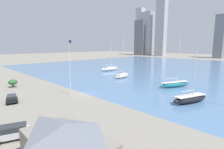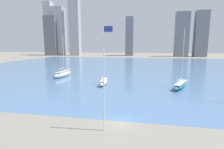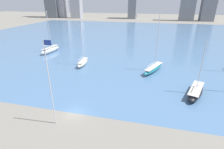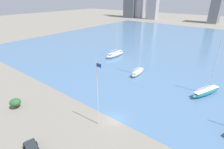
{
  "view_description": "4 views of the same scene",
  "coord_description": "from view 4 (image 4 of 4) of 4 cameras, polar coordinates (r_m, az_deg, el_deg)",
  "views": [
    {
      "loc": [
        36.46,
        -26.24,
        12.53
      ],
      "look_at": [
        0.57,
        9.31,
        4.11
      ],
      "focal_mm": 28.0,
      "sensor_mm": 36.0,
      "label": 1
    },
    {
      "loc": [
        3.29,
        -24.95,
        11.49
      ],
      "look_at": [
        -4.99,
        19.94,
        3.85
      ],
      "focal_mm": 28.0,
      "sensor_mm": 36.0,
      "label": 2
    },
    {
      "loc": [
        12.76,
        -23.68,
        18.76
      ],
      "look_at": [
        3.26,
        14.84,
        1.75
      ],
      "focal_mm": 28.0,
      "sensor_mm": 36.0,
      "label": 3
    },
    {
      "loc": [
        18.57,
        -24.49,
        24.86
      ],
      "look_at": [
        -7.89,
        9.03,
        5.42
      ],
      "focal_mm": 28.0,
      "sensor_mm": 36.0,
      "label": 4
    }
  ],
  "objects": [
    {
      "name": "sailboat_teal",
      "position": [
        54.08,
        28.37,
        -4.97
      ],
      "size": [
        6.07,
        10.66,
        15.8
      ],
      "rotation": [
        0.0,
        0.0,
        -0.41
      ],
      "color": "#1E757F",
      "rests_on": "harbor_water"
    },
    {
      "name": "parked_wagon_black",
      "position": [
        35.27,
        -24.7,
        -21.15
      ],
      "size": [
        4.58,
        3.09,
        1.62
      ],
      "rotation": [
        0.0,
        0.0,
        -1.82
      ],
      "color": "black",
      "rests_on": "ground_plane"
    },
    {
      "name": "sailboat_white",
      "position": [
        77.15,
        1.02,
        6.6
      ],
      "size": [
        3.08,
        10.28,
        15.19
      ],
      "rotation": [
        0.0,
        0.0,
        -0.1
      ],
      "color": "white",
      "rests_on": "harbor_water"
    },
    {
      "name": "sailboat_cream",
      "position": [
        59.86,
        8.4,
        0.78
      ],
      "size": [
        1.94,
        7.26,
        16.56
      ],
      "rotation": [
        0.0,
        0.0,
        0.03
      ],
      "color": "beige",
      "rests_on": "harbor_water"
    },
    {
      "name": "harbor_water",
      "position": [
        99.45,
        26.47,
        7.44
      ],
      "size": [
        180.0,
        140.0,
        0.0
      ],
      "color": "#4C7099",
      "rests_on": "ground_plane"
    },
    {
      "name": "yard_shrub",
      "position": [
        48.13,
        -29.05,
        -7.93
      ],
      "size": [
        2.53,
        2.53,
        2.41
      ],
      "color": "#4C3823",
      "rests_on": "ground_plane"
    },
    {
      "name": "flag_pole",
      "position": [
        34.15,
        -4.74,
        -6.17
      ],
      "size": [
        1.24,
        0.14,
        13.98
      ],
      "color": "silver",
      "rests_on": "ground_plane"
    },
    {
      "name": "ground_plane",
      "position": [
        39.53,
        0.89,
        -14.49
      ],
      "size": [
        500.0,
        500.0,
        0.0
      ],
      "primitive_type": "plane",
      "color": "gray"
    }
  ]
}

